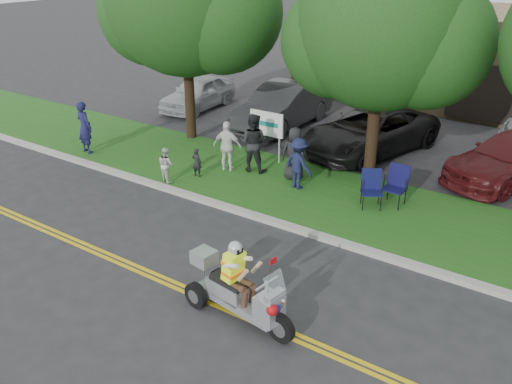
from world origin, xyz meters
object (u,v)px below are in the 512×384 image
Objects in this scene: parked_car_left at (283,106)px; parked_car_mid at (370,131)px; trike_scooter at (237,291)px; parked_car_far_left at (198,93)px; spectator_adult_left at (85,127)px; spectator_adult_right at (227,146)px; spectator_adult_mid at (253,143)px; lawn_chair_b at (371,186)px; lawn_chair_a at (397,183)px.

parked_car_left reaches higher than parked_car_mid.
trike_scooter is 14.97m from parked_car_far_left.
trike_scooter is at bearing 163.40° from spectator_adult_left.
spectator_adult_left is at bearing -128.48° from parked_car_mid.
trike_scooter is 7.34m from spectator_adult_right.
spectator_adult_mid is at bearing -163.93° from spectator_adult_right.
spectator_adult_right is at bearing 151.44° from lawn_chair_b.
parked_car_left is at bearing -83.20° from spectator_adult_mid.
lawn_chair_b is 0.56× the size of spectator_adult_mid.
lawn_chair_a is 0.60× the size of spectator_adult_mid.
trike_scooter is 10.50m from spectator_adult_left.
parked_car_left is at bearing 109.82° from lawn_chair_b.
spectator_adult_mid reaches higher than lawn_chair_a.
spectator_adult_left is (-9.56, 4.31, 0.42)m from trike_scooter.
lawn_chair_a reaches higher than lawn_chair_b.
parked_car_mid is (-2.38, 3.66, 0.03)m from lawn_chair_a.
spectator_adult_left is at bearing -121.47° from parked_car_left.
trike_scooter reaches higher than lawn_chair_a.
spectator_adult_mid is (-3.89, 6.15, 0.45)m from trike_scooter.
lawn_chair_b is 0.58× the size of spectator_adult_left.
trike_scooter is 2.29× the size of lawn_chair_a.
lawn_chair_b is 4.58m from parked_car_mid.
spectator_adult_left reaches higher than trike_scooter.
parked_car_mid reaches higher than lawn_chair_a.
spectator_adult_right is at bearing 136.60° from trike_scooter.
trike_scooter is 12.21m from parked_car_left.
trike_scooter is at bearing -95.62° from lawn_chair_a.
trike_scooter is 1.36× the size of spectator_adult_mid.
spectator_adult_right reaches higher than parked_car_far_left.
trike_scooter reaches higher than lawn_chair_b.
parked_car_left is (3.87, 6.50, -0.14)m from spectator_adult_left.
lawn_chair_a is 0.69× the size of spectator_adult_right.
lawn_chair_a is 5.32m from spectator_adult_right.
parked_car_left reaches higher than parked_car_far_left.
parked_car_far_left is (-10.37, 5.11, 0.02)m from lawn_chair_b.
spectator_adult_right is (-4.57, 5.73, 0.32)m from trike_scooter.
parked_car_left reaches higher than lawn_chair_b.
lawn_chair_b is at bearing -40.60° from parked_car_left.
spectator_adult_mid is 0.81m from spectator_adult_right.
parked_car_far_left is 0.76× the size of parked_car_mid.
trike_scooter is 7.29m from spectator_adult_mid.
parked_car_far_left is (-6.28, 4.83, -0.33)m from spectator_adult_mid.
spectator_adult_left is 1.12× the size of spectator_adult_right.
spectator_adult_mid is at bearing -154.33° from spectator_adult_left.
spectator_adult_mid reaches higher than spectator_adult_left.
parked_car_left is 0.95× the size of parked_car_mid.
lawn_chair_a is 1.07× the size of lawn_chair_b.
spectator_adult_mid reaches higher than spectator_adult_right.
parked_car_mid is (7.89, 5.75, -0.24)m from spectator_adult_left.
trike_scooter reaches higher than parked_car_mid.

